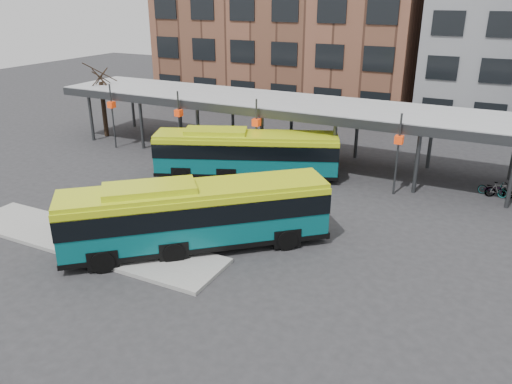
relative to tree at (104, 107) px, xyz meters
The scene contains 7 objects.
ground 21.77m from the tree, 33.69° to the right, with size 120.00×120.00×0.00m, color #28282B.
boarding_island 19.67m from the tree, 50.19° to the right, with size 14.00×3.00×0.18m, color gray.
canopy 18.03m from the tree, ahead, with size 40.00×6.53×4.80m.
tree is the anchor object (origin of this frame).
bus_front 21.73m from the tree, 37.05° to the right, with size 10.67×9.76×3.29m.
bus_rear 15.38m from the tree, 13.83° to the right, with size 11.45×6.63×3.14m.
pedestrian 18.06m from the tree, 54.50° to the right, with size 0.44×0.64×1.59m.
Camera 1 is at (11.02, -18.16, 10.99)m, focal length 35.00 mm.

